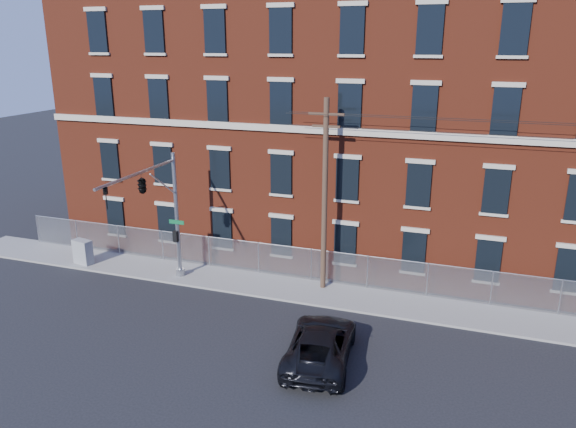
{
  "coord_description": "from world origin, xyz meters",
  "views": [
    {
      "loc": [
        9.02,
        -20.59,
        12.69
      ],
      "look_at": [
        0.57,
        4.0,
        4.55
      ],
      "focal_mm": 34.44,
      "sensor_mm": 36.0,
      "label": 1
    }
  ],
  "objects_px": {
    "traffic_signal_mast": "(151,195)",
    "pickup_truck": "(320,344)",
    "utility_pole_near": "(325,193)",
    "utility_cabinet": "(83,252)"
  },
  "relations": [
    {
      "from": "traffic_signal_mast",
      "to": "utility_cabinet",
      "type": "bearing_deg",
      "value": 162.21
    },
    {
      "from": "utility_cabinet",
      "to": "traffic_signal_mast",
      "type": "bearing_deg",
      "value": -5.86
    },
    {
      "from": "traffic_signal_mast",
      "to": "utility_pole_near",
      "type": "distance_m",
      "value": 8.7
    },
    {
      "from": "utility_cabinet",
      "to": "pickup_truck",
      "type": "bearing_deg",
      "value": -6.43
    },
    {
      "from": "pickup_truck",
      "to": "utility_cabinet",
      "type": "height_order",
      "value": "utility_cabinet"
    },
    {
      "from": "utility_pole_near",
      "to": "pickup_truck",
      "type": "bearing_deg",
      "value": -75.46
    },
    {
      "from": "pickup_truck",
      "to": "utility_cabinet",
      "type": "xyz_separation_m",
      "value": [
        -16.03,
        5.32,
        0.08
      ]
    },
    {
      "from": "traffic_signal_mast",
      "to": "pickup_truck",
      "type": "bearing_deg",
      "value": -18.72
    },
    {
      "from": "pickup_truck",
      "to": "utility_cabinet",
      "type": "distance_m",
      "value": 16.89
    },
    {
      "from": "utility_pole_near",
      "to": "utility_cabinet",
      "type": "distance_m",
      "value": 15.05
    }
  ]
}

